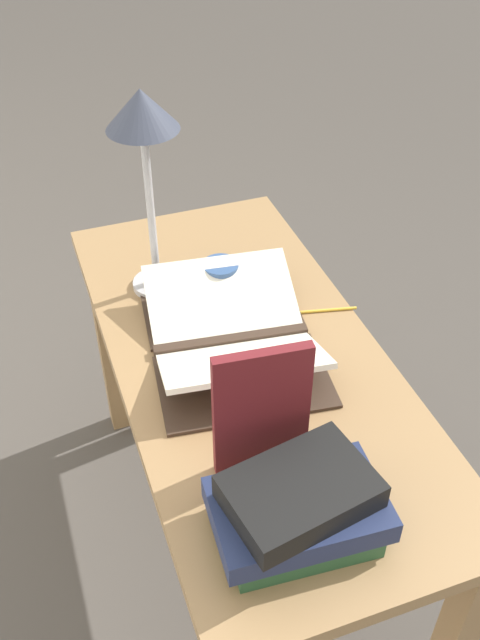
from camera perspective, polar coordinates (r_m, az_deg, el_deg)
name	(u,v)px	position (r m, az deg, el deg)	size (l,w,h in m)	color
ground_plane	(246,542)	(2.12, 0.51, -17.37)	(12.00, 12.00, 0.00)	#47423D
reading_desk	(248,394)	(1.64, 0.63, -5.91)	(1.24, 0.57, 0.72)	#937047
open_book	(231,334)	(1.56, -0.70, -1.15)	(0.52, 0.41, 0.10)	#38281E
book_stack_tall	(298,508)	(1.22, 4.70, -14.73)	(0.20, 0.30, 0.13)	#234C2D
book_standing_upright	(262,411)	(1.25, 1.74, -7.29)	(0.04, 0.17, 0.28)	maroon
reading_lamp	(144,134)	(1.55, -7.73, 14.56)	(0.16, 0.16, 0.50)	#ADADB2
coffee_mug	(220,278)	(1.70, -1.58, 3.40)	(0.11, 0.09, 0.08)	#335184
pencil	(323,310)	(1.68, 6.69, 0.76)	(0.04, 0.16, 0.01)	gold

